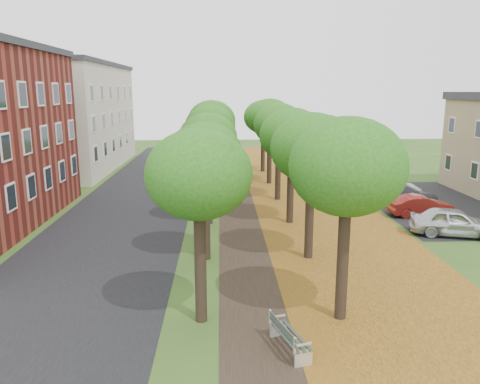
{
  "coord_description": "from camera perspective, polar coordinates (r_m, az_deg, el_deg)",
  "views": [
    {
      "loc": [
        -1.5,
        -14.76,
        7.72
      ],
      "look_at": [
        -0.49,
        9.15,
        2.5
      ],
      "focal_mm": 35.0,
      "sensor_mm": 36.0,
      "label": 1
    }
  ],
  "objects": [
    {
      "name": "bench",
      "position": [
        14.79,
        5.89,
        -17.07
      ],
      "size": [
        1.1,
        2.04,
        0.93
      ],
      "rotation": [
        0.0,
        0.0,
        1.86
      ],
      "color": "#2C3730",
      "rests_on": "ground"
    },
    {
      "name": "car_silver",
      "position": [
        27.8,
        24.59,
        -3.32
      ],
      "size": [
        4.83,
        2.95,
        1.54
      ],
      "primitive_type": "imported",
      "rotation": [
        0.0,
        0.0,
        1.3
      ],
      "color": "#B9B9BE",
      "rests_on": "ground"
    },
    {
      "name": "car_white",
      "position": [
        36.88,
        17.87,
        0.61
      ],
      "size": [
        4.93,
        3.5,
        1.25
      ],
      "primitive_type": "imported",
      "rotation": [
        0.0,
        0.0,
        1.22
      ],
      "color": "silver",
      "rests_on": "ground"
    },
    {
      "name": "tree_row_east",
      "position": [
        30.16,
        5.45,
        7.14
      ],
      "size": [
        3.56,
        33.56,
        6.6
      ],
      "color": "black",
      "rests_on": "ground"
    },
    {
      "name": "street_asphalt",
      "position": [
        31.32,
        -13.39,
        -2.3
      ],
      "size": [
        8.0,
        70.0,
        0.01
      ],
      "primitive_type": "cube",
      "color": "black",
      "rests_on": "ground"
    },
    {
      "name": "tree_row_west",
      "position": [
        29.89,
        -3.78,
        7.12
      ],
      "size": [
        3.56,
        33.56,
        6.6
      ],
      "color": "black",
      "rests_on": "ground"
    },
    {
      "name": "ground",
      "position": [
        16.72,
        3.11,
        -15.21
      ],
      "size": [
        120.0,
        120.0,
        0.0
      ],
      "primitive_type": "plane",
      "color": "#2D4C19",
      "rests_on": "ground"
    },
    {
      "name": "leaf_verge",
      "position": [
        31.42,
        9.61,
        -2.09
      ],
      "size": [
        7.5,
        70.0,
        0.01
      ],
      "primitive_type": "cube",
      "color": "#A3751E",
      "rests_on": "ground"
    },
    {
      "name": "parking_lot",
      "position": [
        35.08,
        22.98,
        -1.4
      ],
      "size": [
        9.0,
        16.0,
        0.01
      ],
      "primitive_type": "cube",
      "color": "black",
      "rests_on": "ground"
    },
    {
      "name": "footpath",
      "position": [
        30.78,
        0.46,
        -2.21
      ],
      "size": [
        3.2,
        70.0,
        0.01
      ],
      "primitive_type": "cube",
      "color": "black",
      "rests_on": "ground"
    },
    {
      "name": "car_red",
      "position": [
        31.34,
        21.17,
        -1.57
      ],
      "size": [
        3.99,
        1.48,
        1.31
      ],
      "primitive_type": "imported",
      "rotation": [
        0.0,
        0.0,
        1.59
      ],
      "color": "maroon",
      "rests_on": "ground"
    },
    {
      "name": "car_grey",
      "position": [
        34.14,
        19.12,
        -0.25
      ],
      "size": [
        5.22,
        3.6,
        1.4
      ],
      "primitive_type": "imported",
      "rotation": [
        0.0,
        0.0,
        1.2
      ],
      "color": "#323136",
      "rests_on": "ground"
    },
    {
      "name": "building_cream",
      "position": [
        50.28,
        -20.61,
        8.67
      ],
      "size": [
        10.3,
        20.3,
        10.4
      ],
      "color": "beige",
      "rests_on": "ground"
    }
  ]
}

